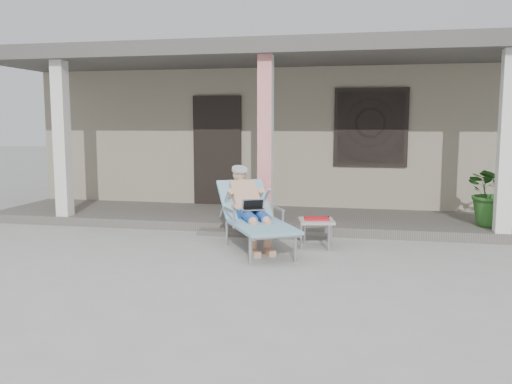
# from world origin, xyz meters

# --- Properties ---
(ground) EXTENTS (60.00, 60.00, 0.00)m
(ground) POSITION_xyz_m (0.00, 0.00, 0.00)
(ground) COLOR #9E9E99
(ground) RESTS_ON ground
(house) EXTENTS (10.40, 5.40, 3.30)m
(house) POSITION_xyz_m (0.00, 6.50, 1.67)
(house) COLOR gray
(house) RESTS_ON ground
(porch_deck) EXTENTS (10.00, 2.00, 0.15)m
(porch_deck) POSITION_xyz_m (0.00, 3.00, 0.07)
(porch_deck) COLOR #605B56
(porch_deck) RESTS_ON ground
(porch_overhang) EXTENTS (10.00, 2.30, 2.85)m
(porch_overhang) POSITION_xyz_m (0.00, 2.95, 2.79)
(porch_overhang) COLOR silver
(porch_overhang) RESTS_ON porch_deck
(porch_step) EXTENTS (2.00, 0.30, 0.07)m
(porch_step) POSITION_xyz_m (0.00, 1.85, 0.04)
(porch_step) COLOR #605B56
(porch_step) RESTS_ON ground
(lounger) EXTENTS (1.46, 1.87, 1.19)m
(lounger) POSITION_xyz_m (0.02, 1.08, 0.73)
(lounger) COLOR #B7B7BC
(lounger) RESTS_ON ground
(side_table) EXTENTS (0.56, 0.56, 0.43)m
(side_table) POSITION_xyz_m (0.89, 1.29, 0.36)
(side_table) COLOR #A2A29D
(side_table) RESTS_ON ground
(potted_palm) EXTENTS (1.18, 1.09, 1.09)m
(potted_palm) POSITION_xyz_m (3.51, 2.68, 0.70)
(potted_palm) COLOR #26591E
(potted_palm) RESTS_ON porch_deck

